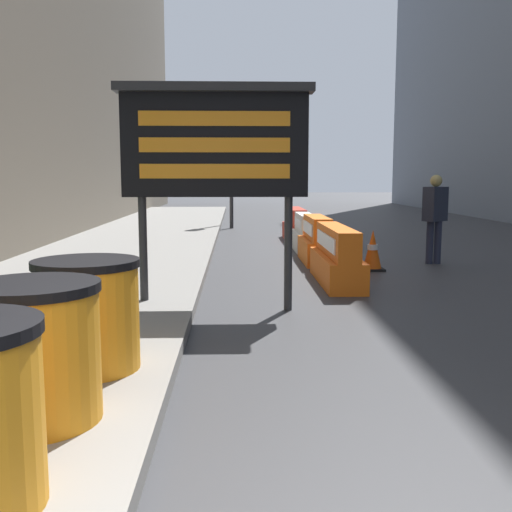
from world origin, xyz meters
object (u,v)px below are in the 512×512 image
message_board (215,144)px  traffic_light_near_curb (231,137)px  jersey_barrier_orange_near (317,242)px  jersey_barrier_red_striped (296,226)px  jersey_barrier_orange_far (337,258)px  pedestrian_worker (435,212)px  jersey_barrier_white (305,234)px  barrel_drum_middle (34,352)px  barrel_drum_back (88,314)px  traffic_cone_near (373,251)px

message_board → traffic_light_near_curb: size_ratio=0.69×
jersey_barrier_orange_near → jersey_barrier_red_striped: 4.01m
jersey_barrier_orange_far → jersey_barrier_orange_near: size_ratio=1.30×
pedestrian_worker → traffic_light_near_curb: bearing=-98.8°
jersey_barrier_orange_near → jersey_barrier_white: jersey_barrier_orange_near is taller
barrel_drum_middle → traffic_light_near_curb: (1.10, 15.35, 2.29)m
jersey_barrier_orange_near → jersey_barrier_white: size_ratio=1.01×
jersey_barrier_red_striped → traffic_light_near_curb: bearing=115.5°
barrel_drum_back → jersey_barrier_orange_far: size_ratio=0.40×
jersey_barrier_orange_far → traffic_light_near_curb: 10.29m
traffic_cone_near → jersey_barrier_orange_near: bearing=129.0°
jersey_barrier_orange_near → jersey_barrier_red_striped: size_ratio=0.85×
barrel_drum_middle → traffic_light_near_curb: 15.56m
jersey_barrier_orange_far → pedestrian_worker: 3.02m
barrel_drum_back → traffic_cone_near: barrel_drum_back is taller
jersey_barrier_orange_far → jersey_barrier_red_striped: size_ratio=1.11×
barrel_drum_back → pedestrian_worker: 8.15m
jersey_barrier_orange_far → traffic_light_near_curb: traffic_light_near_curb is taller
jersey_barrier_orange_far → jersey_barrier_white: jersey_barrier_orange_far is taller
jersey_barrier_red_striped → pedestrian_worker: 4.85m
barrel_drum_middle → traffic_light_near_curb: bearing=85.9°
barrel_drum_back → jersey_barrier_orange_far: 5.26m
barrel_drum_back → jersey_barrier_white: barrel_drum_back is taller
barrel_drum_middle → jersey_barrier_orange_far: (2.79, 5.51, -0.19)m
barrel_drum_back → jersey_barrier_orange_far: barrel_drum_back is taller
jersey_barrier_white → pedestrian_worker: bearing=-45.7°
jersey_barrier_red_striped → message_board: bearing=-102.4°
barrel_drum_middle → jersey_barrier_white: bearing=74.0°
traffic_cone_near → traffic_light_near_curb: bearing=106.5°
jersey_barrier_white → jersey_barrier_red_striped: (-0.00, 2.05, 0.01)m
barrel_drum_middle → jersey_barrier_red_striped: barrel_drum_middle is taller
barrel_drum_back → pedestrian_worker: size_ratio=0.52×
barrel_drum_middle → barrel_drum_back: 1.01m
barrel_drum_middle → jersey_barrier_white: (2.79, 9.75, -0.22)m
traffic_cone_near → pedestrian_worker: 1.67m
message_board → traffic_cone_near: (2.64, 3.12, -1.68)m
barrel_drum_middle → jersey_barrier_white: barrel_drum_middle is taller
message_board → jersey_barrier_orange_far: (1.80, 1.88, -1.64)m
jersey_barrier_orange_far → jersey_barrier_red_striped: jersey_barrier_orange_far is taller
barrel_drum_middle → jersey_barrier_orange_near: bearing=70.3°
jersey_barrier_orange_near → pedestrian_worker: size_ratio=1.01×
message_board → jersey_barrier_white: bearing=73.6°
message_board → jersey_barrier_orange_far: size_ratio=1.24×
barrel_drum_back → message_board: message_board is taller
jersey_barrier_orange_far → jersey_barrier_orange_near: 2.28m
message_board → jersey_barrier_white: (1.80, 6.12, -1.67)m
jersey_barrier_red_striped → traffic_cone_near: bearing=-80.5°
message_board → jersey_barrier_orange_far: message_board is taller
barrel_drum_back → jersey_barrier_orange_near: barrel_drum_back is taller
barrel_drum_back → jersey_barrier_orange_near: bearing=68.2°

